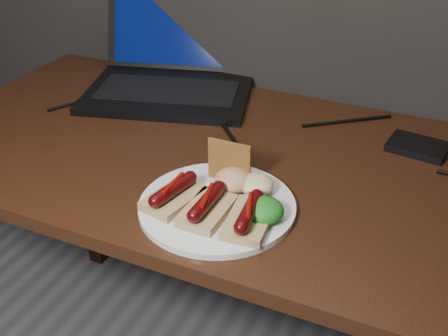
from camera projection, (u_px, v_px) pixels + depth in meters
desk at (232, 190)px, 1.22m from camera, size 1.40×0.70×0.75m
laptop at (173, 69)px, 1.46m from camera, size 0.49×0.47×0.25m
hard_drive at (418, 147)px, 1.19m from camera, size 0.13×0.10×0.02m
desk_cables at (261, 126)px, 1.28m from camera, size 1.03×0.32×0.01m
plate at (217, 206)px, 1.01m from camera, size 0.29×0.29×0.01m
bread_sausage_left at (174, 194)px, 1.00m from camera, size 0.09×0.13×0.04m
bread_sausage_center at (207, 207)px, 0.97m from camera, size 0.07×0.12×0.04m
bread_sausage_right at (249, 217)px, 0.95m from camera, size 0.08×0.12×0.04m
crispbread at (229, 162)px, 1.05m from camera, size 0.08×0.01×0.08m
salad_greens at (264, 210)px, 0.96m from camera, size 0.07×0.07×0.04m
salsa_mound at (233, 180)px, 1.04m from camera, size 0.07×0.07×0.04m
coleslaw_mound at (256, 185)px, 1.03m from camera, size 0.06×0.06×0.04m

